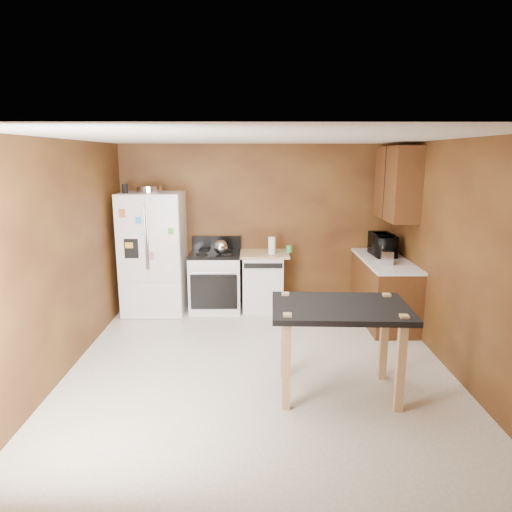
{
  "coord_description": "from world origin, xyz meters",
  "views": [
    {
      "loc": [
        -0.07,
        -4.79,
        2.32
      ],
      "look_at": [
        -0.03,
        0.85,
        1.08
      ],
      "focal_mm": 32.0,
      "sensor_mm": 36.0,
      "label": 1
    }
  ],
  "objects_px": {
    "dishwasher": "(263,280)",
    "paper_towel": "(272,246)",
    "microwave": "(383,246)",
    "gas_range": "(216,280)",
    "kettle": "(221,247)",
    "green_canister": "(289,249)",
    "pen_cup": "(125,189)",
    "toaster": "(387,257)",
    "island": "(340,319)",
    "roasting_pan": "(149,189)",
    "refrigerator": "(154,253)"
  },
  "relations": [
    {
      "from": "gas_range",
      "to": "kettle",
      "type": "bearing_deg",
      "value": -49.72
    },
    {
      "from": "green_canister",
      "to": "gas_range",
      "type": "distance_m",
      "value": 1.22
    },
    {
      "from": "dishwasher",
      "to": "paper_towel",
      "type": "bearing_deg",
      "value": -33.67
    },
    {
      "from": "island",
      "to": "pen_cup",
      "type": "bearing_deg",
      "value": 137.9
    },
    {
      "from": "toaster",
      "to": "refrigerator",
      "type": "relative_size",
      "value": 0.14
    },
    {
      "from": "refrigerator",
      "to": "microwave",
      "type": "bearing_deg",
      "value": -2.84
    },
    {
      "from": "roasting_pan",
      "to": "dishwasher",
      "type": "distance_m",
      "value": 2.16
    },
    {
      "from": "pen_cup",
      "to": "paper_towel",
      "type": "xyz_separation_m",
      "value": [
        2.12,
        0.06,
        -0.85
      ]
    },
    {
      "from": "paper_towel",
      "to": "microwave",
      "type": "distance_m",
      "value": 1.61
    },
    {
      "from": "toaster",
      "to": "gas_range",
      "type": "relative_size",
      "value": 0.23
    },
    {
      "from": "paper_towel",
      "to": "gas_range",
      "type": "bearing_deg",
      "value": 175.65
    },
    {
      "from": "microwave",
      "to": "refrigerator",
      "type": "xyz_separation_m",
      "value": [
        -3.37,
        0.17,
        -0.14
      ]
    },
    {
      "from": "microwave",
      "to": "dishwasher",
      "type": "height_order",
      "value": "microwave"
    },
    {
      "from": "island",
      "to": "gas_range",
      "type": "bearing_deg",
      "value": 119.1
    },
    {
      "from": "toaster",
      "to": "island",
      "type": "distance_m",
      "value": 2.06
    },
    {
      "from": "roasting_pan",
      "to": "refrigerator",
      "type": "height_order",
      "value": "roasting_pan"
    },
    {
      "from": "kettle",
      "to": "gas_range",
      "type": "height_order",
      "value": "kettle"
    },
    {
      "from": "green_canister",
      "to": "dishwasher",
      "type": "height_order",
      "value": "green_canister"
    },
    {
      "from": "roasting_pan",
      "to": "kettle",
      "type": "relative_size",
      "value": 1.79
    },
    {
      "from": "toaster",
      "to": "paper_towel",
      "type": "bearing_deg",
      "value": 168.76
    },
    {
      "from": "microwave",
      "to": "island",
      "type": "relative_size",
      "value": 0.39
    },
    {
      "from": "kettle",
      "to": "gas_range",
      "type": "bearing_deg",
      "value": 130.28
    },
    {
      "from": "kettle",
      "to": "dishwasher",
      "type": "distance_m",
      "value": 0.84
    },
    {
      "from": "pen_cup",
      "to": "refrigerator",
      "type": "relative_size",
      "value": 0.07
    },
    {
      "from": "microwave",
      "to": "gas_range",
      "type": "xyz_separation_m",
      "value": [
        -2.46,
        0.23,
        -0.58
      ]
    },
    {
      "from": "paper_towel",
      "to": "toaster",
      "type": "relative_size",
      "value": 1.0
    },
    {
      "from": "refrigerator",
      "to": "dishwasher",
      "type": "bearing_deg",
      "value": 2.99
    },
    {
      "from": "island",
      "to": "microwave",
      "type": "bearing_deg",
      "value": 65.67
    },
    {
      "from": "toaster",
      "to": "refrigerator",
      "type": "distance_m",
      "value": 3.36
    },
    {
      "from": "toaster",
      "to": "island",
      "type": "height_order",
      "value": "toaster"
    },
    {
      "from": "green_canister",
      "to": "toaster",
      "type": "distance_m",
      "value": 1.49
    },
    {
      "from": "refrigerator",
      "to": "island",
      "type": "distance_m",
      "value": 3.4
    },
    {
      "from": "toaster",
      "to": "refrigerator",
      "type": "height_order",
      "value": "refrigerator"
    },
    {
      "from": "pen_cup",
      "to": "microwave",
      "type": "distance_m",
      "value": 3.81
    },
    {
      "from": "green_canister",
      "to": "island",
      "type": "distance_m",
      "value": 2.61
    },
    {
      "from": "roasting_pan",
      "to": "refrigerator",
      "type": "xyz_separation_m",
      "value": [
        0.02,
        -0.03,
        -0.95
      ]
    },
    {
      "from": "pen_cup",
      "to": "microwave",
      "type": "bearing_deg",
      "value": -1.64
    },
    {
      "from": "gas_range",
      "to": "dishwasher",
      "type": "height_order",
      "value": "gas_range"
    },
    {
      "from": "dishwasher",
      "to": "toaster",
      "type": "bearing_deg",
      "value": -24.62
    },
    {
      "from": "paper_towel",
      "to": "dishwasher",
      "type": "xyz_separation_m",
      "value": [
        -0.13,
        0.09,
        -0.56
      ]
    },
    {
      "from": "roasting_pan",
      "to": "pen_cup",
      "type": "xyz_separation_m",
      "value": [
        -0.33,
        -0.09,
        0.02
      ]
    },
    {
      "from": "island",
      "to": "paper_towel",
      "type": "bearing_deg",
      "value": 102.74
    },
    {
      "from": "gas_range",
      "to": "roasting_pan",
      "type": "bearing_deg",
      "value": -178.32
    },
    {
      "from": "toaster",
      "to": "microwave",
      "type": "height_order",
      "value": "microwave"
    },
    {
      "from": "toaster",
      "to": "dishwasher",
      "type": "distance_m",
      "value": 1.9
    },
    {
      "from": "paper_towel",
      "to": "dishwasher",
      "type": "relative_size",
      "value": 0.28
    },
    {
      "from": "roasting_pan",
      "to": "island",
      "type": "xyz_separation_m",
      "value": [
        2.35,
        -2.51,
        -1.07
      ]
    },
    {
      "from": "pen_cup",
      "to": "microwave",
      "type": "xyz_separation_m",
      "value": [
        3.72,
        -0.11,
        -0.82
      ]
    },
    {
      "from": "kettle",
      "to": "green_canister",
      "type": "relative_size",
      "value": 2.06
    },
    {
      "from": "toaster",
      "to": "microwave",
      "type": "relative_size",
      "value": 0.48
    }
  ]
}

